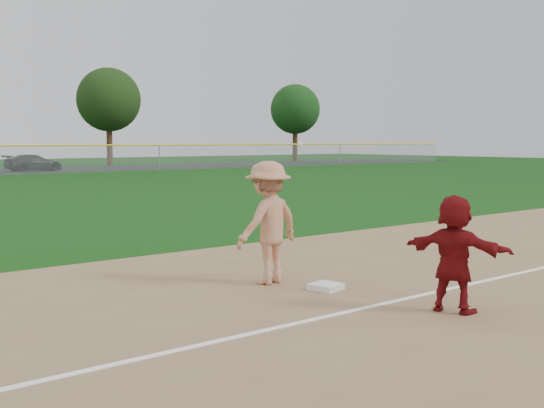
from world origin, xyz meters
TOP-DOWN VIEW (x-y plane):
  - ground at (0.00, 0.00)m, footprint 160.00×160.00m
  - foul_line at (0.00, -0.80)m, footprint 60.00×0.10m
  - first_base at (0.19, 0.40)m, footprint 0.52×0.52m
  - base_runner at (0.59, -1.69)m, footprint 0.86×1.56m
  - car_right at (11.90, 45.15)m, footprint 4.47×2.03m
  - first_base_play at (-0.19, 1.36)m, footprint 1.38×1.28m
  - tree_3 at (22.00, 52.80)m, footprint 6.00×6.00m
  - tree_4 at (44.00, 51.20)m, footprint 5.60×5.60m

SIDE VIEW (x-z plane):
  - ground at x=0.00m, z-range 0.00..0.00m
  - foul_line at x=0.00m, z-range 0.02..0.03m
  - first_base at x=0.19m, z-range 0.02..0.12m
  - car_right at x=11.90m, z-range 0.01..1.28m
  - base_runner at x=0.59m, z-range 0.02..1.63m
  - first_base_play at x=-0.19m, z-range -0.13..2.17m
  - tree_4 at x=44.00m, z-range 1.51..10.18m
  - tree_3 at x=22.00m, z-range 1.57..10.76m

